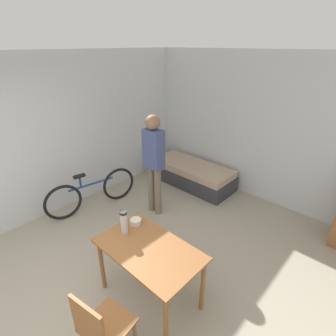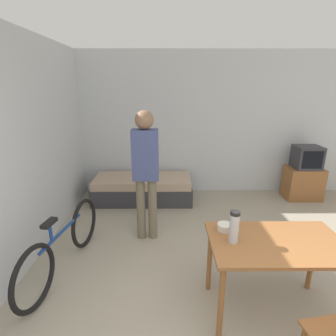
{
  "view_description": "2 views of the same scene",
  "coord_description": "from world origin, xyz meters",
  "px_view_note": "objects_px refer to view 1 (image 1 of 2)",
  "views": [
    {
      "loc": [
        1.88,
        -0.53,
        2.78
      ],
      "look_at": [
        -0.61,
        2.12,
        1.04
      ],
      "focal_mm": 28.0,
      "sensor_mm": 36.0,
      "label": 1
    },
    {
      "loc": [
        -0.75,
        -1.07,
        2.07
      ],
      "look_at": [
        -0.72,
        2.36,
        0.99
      ],
      "focal_mm": 28.0,
      "sensor_mm": 36.0,
      "label": 2
    }
  ],
  "objects_px": {
    "dining_table": "(149,255)",
    "bicycle": "(92,192)",
    "daybed": "(192,174)",
    "person_standing": "(154,158)",
    "mate_bowl": "(136,221)",
    "thermos_flask": "(124,221)",
    "wooden_chair": "(100,328)"
  },
  "relations": [
    {
      "from": "dining_table",
      "to": "thermos_flask",
      "type": "distance_m",
      "value": 0.48
    },
    {
      "from": "daybed",
      "to": "person_standing",
      "type": "height_order",
      "value": "person_standing"
    },
    {
      "from": "bicycle",
      "to": "wooden_chair",
      "type": "bearing_deg",
      "value": -30.53
    },
    {
      "from": "dining_table",
      "to": "mate_bowl",
      "type": "relative_size",
      "value": 8.63
    },
    {
      "from": "mate_bowl",
      "to": "daybed",
      "type": "bearing_deg",
      "value": 112.48
    },
    {
      "from": "wooden_chair",
      "to": "mate_bowl",
      "type": "height_order",
      "value": "wooden_chair"
    },
    {
      "from": "thermos_flask",
      "to": "mate_bowl",
      "type": "bearing_deg",
      "value": 99.42
    },
    {
      "from": "wooden_chair",
      "to": "thermos_flask",
      "type": "distance_m",
      "value": 1.07
    },
    {
      "from": "mate_bowl",
      "to": "thermos_flask",
      "type": "bearing_deg",
      "value": -80.58
    },
    {
      "from": "dining_table",
      "to": "mate_bowl",
      "type": "height_order",
      "value": "mate_bowl"
    },
    {
      "from": "person_standing",
      "to": "mate_bowl",
      "type": "distance_m",
      "value": 1.4
    },
    {
      "from": "daybed",
      "to": "person_standing",
      "type": "distance_m",
      "value": 1.54
    },
    {
      "from": "dining_table",
      "to": "wooden_chair",
      "type": "bearing_deg",
      "value": -75.14
    },
    {
      "from": "dining_table",
      "to": "wooden_chair",
      "type": "distance_m",
      "value": 0.84
    },
    {
      "from": "bicycle",
      "to": "mate_bowl",
      "type": "height_order",
      "value": "mate_bowl"
    },
    {
      "from": "thermos_flask",
      "to": "dining_table",
      "type": "bearing_deg",
      "value": 1.78
    },
    {
      "from": "dining_table",
      "to": "bicycle",
      "type": "xyz_separation_m",
      "value": [
        -2.15,
        0.6,
        -0.33
      ]
    },
    {
      "from": "person_standing",
      "to": "thermos_flask",
      "type": "relative_size",
      "value": 6.05
    },
    {
      "from": "wooden_chair",
      "to": "person_standing",
      "type": "bearing_deg",
      "value": 124.91
    },
    {
      "from": "wooden_chair",
      "to": "bicycle",
      "type": "xyz_separation_m",
      "value": [
        -2.37,
        1.4,
        -0.19
      ]
    },
    {
      "from": "bicycle",
      "to": "mate_bowl",
      "type": "bearing_deg",
      "value": -13.47
    },
    {
      "from": "daybed",
      "to": "bicycle",
      "type": "height_order",
      "value": "bicycle"
    },
    {
      "from": "daybed",
      "to": "dining_table",
      "type": "height_order",
      "value": "dining_table"
    },
    {
      "from": "dining_table",
      "to": "wooden_chair",
      "type": "xyz_separation_m",
      "value": [
        0.21,
        -0.8,
        -0.14
      ]
    },
    {
      "from": "daybed",
      "to": "thermos_flask",
      "type": "distance_m",
      "value": 2.87
    },
    {
      "from": "daybed",
      "to": "person_standing",
      "type": "relative_size",
      "value": 1.02
    },
    {
      "from": "person_standing",
      "to": "bicycle",
      "type": "bearing_deg",
      "value": -142.47
    },
    {
      "from": "dining_table",
      "to": "thermos_flask",
      "type": "xyz_separation_m",
      "value": [
        -0.4,
        -0.01,
        0.26
      ]
    },
    {
      "from": "wooden_chair",
      "to": "thermos_flask",
      "type": "bearing_deg",
      "value": 127.74
    },
    {
      "from": "person_standing",
      "to": "daybed",
      "type": "bearing_deg",
      "value": 97.56
    },
    {
      "from": "dining_table",
      "to": "person_standing",
      "type": "distance_m",
      "value": 1.84
    },
    {
      "from": "dining_table",
      "to": "mate_bowl",
      "type": "bearing_deg",
      "value": 156.62
    }
  ]
}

